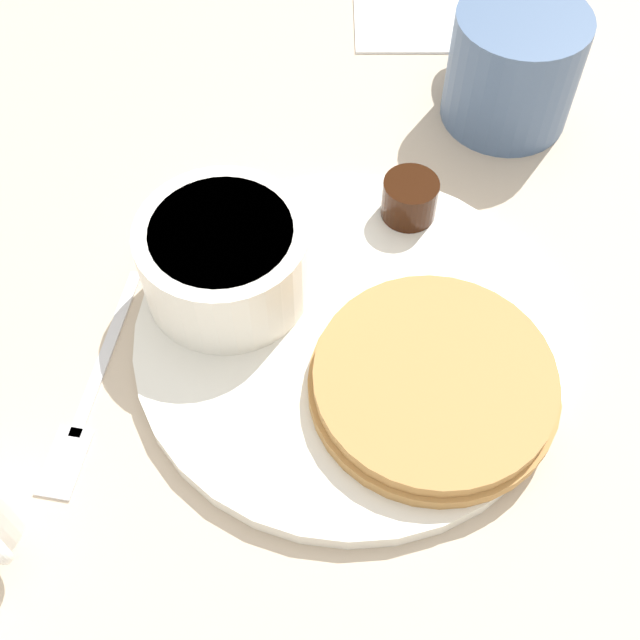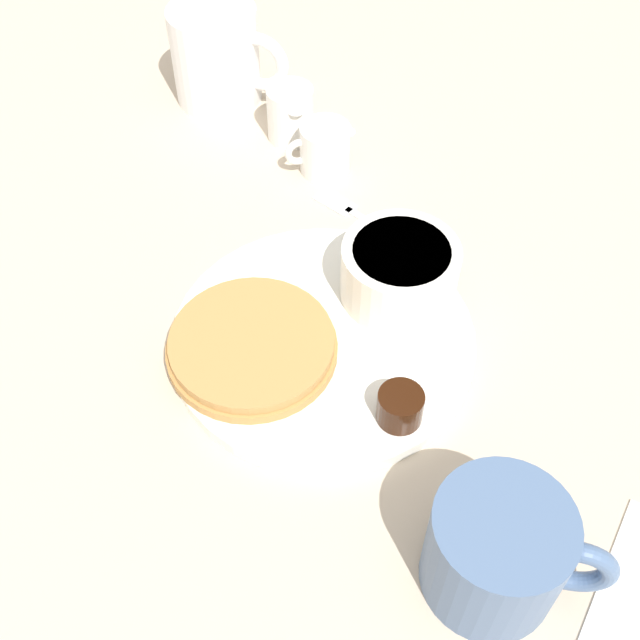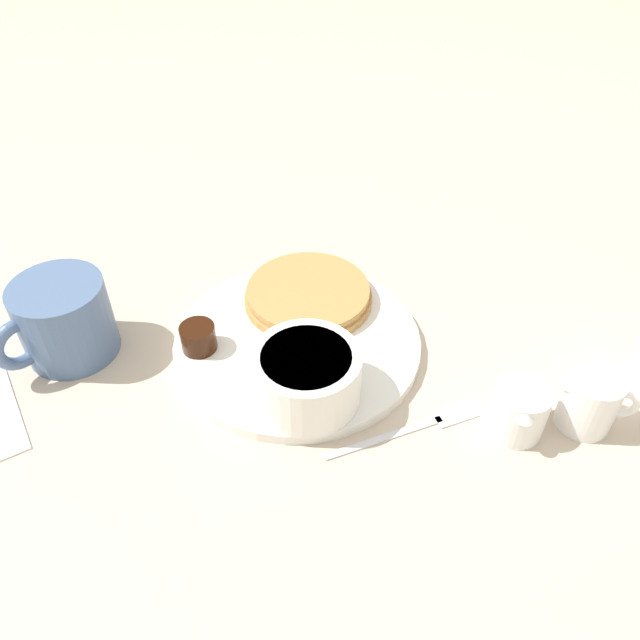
{
  "view_description": "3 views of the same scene",
  "coord_description": "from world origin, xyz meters",
  "px_view_note": "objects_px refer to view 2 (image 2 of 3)",
  "views": [
    {
      "loc": [
        -0.04,
        0.26,
        0.41
      ],
      "look_at": [
        0.02,
        0.01,
        0.03
      ],
      "focal_mm": 45.0,
      "sensor_mm": 36.0,
      "label": 1
    },
    {
      "loc": [
        -0.3,
        -0.29,
        0.54
      ],
      "look_at": [
        -0.01,
        -0.01,
        0.04
      ],
      "focal_mm": 45.0,
      "sensor_mm": 36.0,
      "label": 2
    },
    {
      "loc": [
        0.45,
        -0.13,
        0.46
      ],
      "look_at": [
        0.02,
        0.02,
        0.04
      ],
      "focal_mm": 35.0,
      "sensor_mm": 36.0,
      "label": 3
    }
  ],
  "objects_px": {
    "creamer_pitcher_near": "(324,148)",
    "second_mug": "(218,56)",
    "bowl": "(400,270)",
    "creamer_pitcher_far": "(290,113)",
    "coffee_mug": "(500,552)",
    "fork": "(364,218)",
    "plate": "(323,339)"
  },
  "relations": [
    {
      "from": "creamer_pitcher_near",
      "to": "second_mug",
      "type": "relative_size",
      "value": 0.53
    },
    {
      "from": "bowl",
      "to": "creamer_pitcher_far",
      "type": "xyz_separation_m",
      "value": [
        0.1,
        0.23,
        -0.01
      ]
    },
    {
      "from": "coffee_mug",
      "to": "creamer_pitcher_far",
      "type": "xyz_separation_m",
      "value": [
        0.25,
        0.44,
        -0.01
      ]
    },
    {
      "from": "bowl",
      "to": "creamer_pitcher_near",
      "type": "bearing_deg",
      "value": 62.67
    },
    {
      "from": "bowl",
      "to": "fork",
      "type": "distance_m",
      "value": 0.12
    },
    {
      "from": "plate",
      "to": "coffee_mug",
      "type": "height_order",
      "value": "coffee_mug"
    },
    {
      "from": "creamer_pitcher_near",
      "to": "creamer_pitcher_far",
      "type": "xyz_separation_m",
      "value": [
        0.02,
        0.06,
        0.0
      ]
    },
    {
      "from": "plate",
      "to": "coffee_mug",
      "type": "xyz_separation_m",
      "value": [
        -0.07,
        -0.22,
        0.04
      ]
    },
    {
      "from": "bowl",
      "to": "coffee_mug",
      "type": "height_order",
      "value": "coffee_mug"
    },
    {
      "from": "plate",
      "to": "creamer_pitcher_far",
      "type": "distance_m",
      "value": 0.29
    },
    {
      "from": "plate",
      "to": "second_mug",
      "type": "distance_m",
      "value": 0.37
    },
    {
      "from": "creamer_pitcher_far",
      "to": "second_mug",
      "type": "relative_size",
      "value": 0.52
    },
    {
      "from": "creamer_pitcher_near",
      "to": "fork",
      "type": "relative_size",
      "value": 0.44
    },
    {
      "from": "coffee_mug",
      "to": "fork",
      "type": "distance_m",
      "value": 0.37
    },
    {
      "from": "coffee_mug",
      "to": "fork",
      "type": "xyz_separation_m",
      "value": [
        0.21,
        0.3,
        -0.04
      ]
    },
    {
      "from": "plate",
      "to": "fork",
      "type": "relative_size",
      "value": 1.67
    },
    {
      "from": "plate",
      "to": "coffee_mug",
      "type": "bearing_deg",
      "value": -107.29
    },
    {
      "from": "plate",
      "to": "coffee_mug",
      "type": "relative_size",
      "value": 2.21
    },
    {
      "from": "bowl",
      "to": "coffee_mug",
      "type": "distance_m",
      "value": 0.25
    },
    {
      "from": "creamer_pitcher_near",
      "to": "plate",
      "type": "bearing_deg",
      "value": -137.01
    },
    {
      "from": "creamer_pitcher_far",
      "to": "second_mug",
      "type": "bearing_deg",
      "value": 91.79
    },
    {
      "from": "second_mug",
      "to": "bowl",
      "type": "bearing_deg",
      "value": -106.42
    },
    {
      "from": "plate",
      "to": "creamer_pitcher_far",
      "type": "bearing_deg",
      "value": 50.27
    },
    {
      "from": "creamer_pitcher_far",
      "to": "fork",
      "type": "bearing_deg",
      "value": -107.11
    },
    {
      "from": "plate",
      "to": "creamer_pitcher_near",
      "type": "distance_m",
      "value": 0.23
    },
    {
      "from": "plate",
      "to": "fork",
      "type": "distance_m",
      "value": 0.16
    },
    {
      "from": "creamer_pitcher_near",
      "to": "second_mug",
      "type": "xyz_separation_m",
      "value": [
        0.01,
        0.17,
        0.03
      ]
    },
    {
      "from": "creamer_pitcher_far",
      "to": "coffee_mug",
      "type": "bearing_deg",
      "value": -119.64
    },
    {
      "from": "fork",
      "to": "coffee_mug",
      "type": "bearing_deg",
      "value": -124.76
    },
    {
      "from": "plate",
      "to": "bowl",
      "type": "distance_m",
      "value": 0.09
    },
    {
      "from": "fork",
      "to": "second_mug",
      "type": "distance_m",
      "value": 0.26
    },
    {
      "from": "bowl",
      "to": "fork",
      "type": "bearing_deg",
      "value": 56.9
    }
  ]
}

